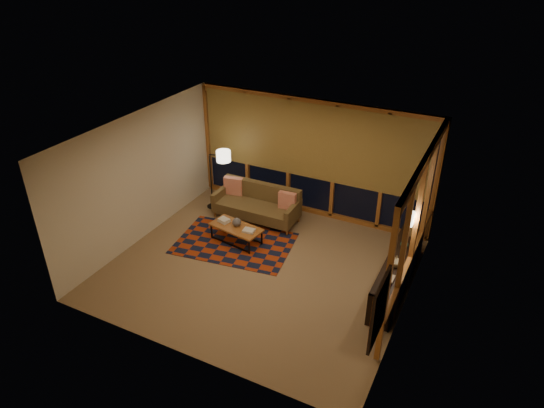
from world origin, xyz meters
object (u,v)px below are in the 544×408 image
at_px(sofa, 256,204).
at_px(floor_lamp, 211,179).
at_px(coffee_table, 236,234).
at_px(bookshelf, 398,270).

height_order(sofa, floor_lamp, floor_lamp).
distance_m(coffee_table, floor_lamp, 1.74).
distance_m(coffee_table, bookshelf, 3.37).
height_order(coffee_table, bookshelf, bookshelf).
height_order(sofa, coffee_table, sofa).
bearing_deg(bookshelf, sofa, 164.72).
xyz_separation_m(floor_lamp, bookshelf, (4.64, -0.98, -0.42)).
relative_size(sofa, bookshelf, 0.74).
bearing_deg(bookshelf, coffee_table, -178.89).
bearing_deg(floor_lamp, bookshelf, -23.81).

